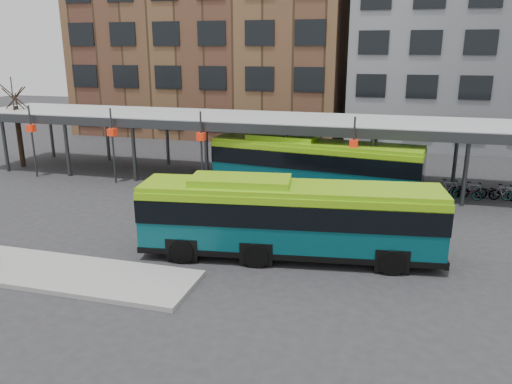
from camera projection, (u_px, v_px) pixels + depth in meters
name	position (u px, v px, depth m)	size (l,w,h in m)	color
ground	(185.00, 256.00, 20.96)	(120.00, 120.00, 0.00)	#28282B
boarding_island	(25.00, 268.00, 19.57)	(14.00, 3.00, 0.18)	gray
canopy	(262.00, 121.00, 31.79)	(40.00, 6.53, 4.80)	#999B9E
tree	(19.00, 134.00, 36.00)	(1.64, 1.64, 5.60)	black
building_brick	(215.00, 21.00, 50.07)	(26.00, 14.00, 22.00)	brown
building_grey	(495.00, 29.00, 43.68)	(24.00, 14.00, 20.00)	slate
bus_front	(288.00, 217.00, 20.41)	(12.44, 4.25, 3.36)	#06434B
bus_rear	(314.00, 164.00, 29.57)	(12.60, 4.13, 3.41)	#06434B
bike_rack	(470.00, 190.00, 28.78)	(4.92, 1.34, 1.07)	slate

